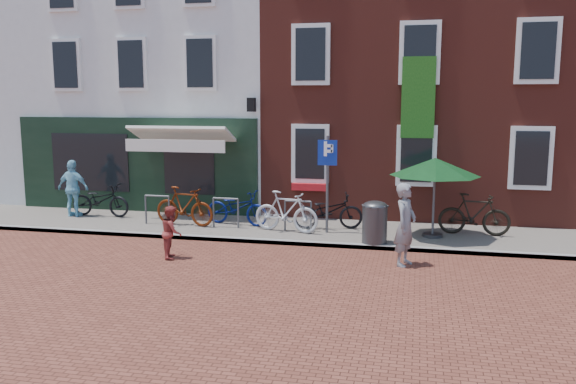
% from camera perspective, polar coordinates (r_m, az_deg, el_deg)
% --- Properties ---
extents(ground, '(80.00, 80.00, 0.00)m').
position_cam_1_polar(ground, '(14.75, -1.89, -5.05)').
color(ground, brown).
extents(sidewalk, '(24.00, 3.00, 0.10)m').
position_cam_1_polar(sidewalk, '(15.97, 2.93, -3.79)').
color(sidewalk, slate).
rests_on(sidewalk, ground).
extents(building_stucco, '(8.00, 8.00, 9.00)m').
position_cam_1_polar(building_stucco, '(22.57, -10.03, 11.19)').
color(building_stucco, silver).
rests_on(building_stucco, ground).
extents(building_brick_mid, '(6.00, 8.00, 10.00)m').
position_cam_1_polar(building_brick_mid, '(20.97, 8.38, 12.78)').
color(building_brick_mid, maroon).
rests_on(building_brick_mid, ground).
extents(building_brick_right, '(6.00, 8.00, 10.00)m').
position_cam_1_polar(building_brick_right, '(21.37, 25.00, 11.98)').
color(building_brick_right, maroon).
rests_on(building_brick_right, ground).
extents(filler_left, '(7.00, 8.00, 9.00)m').
position_cam_1_polar(filler_left, '(26.34, -25.53, 10.13)').
color(filler_left, silver).
rests_on(filler_left, ground).
extents(litter_bin, '(0.60, 0.60, 1.11)m').
position_cam_1_polar(litter_bin, '(14.49, 8.34, -2.67)').
color(litter_bin, '#3D3D3F').
rests_on(litter_bin, sidewalk).
extents(parking_sign, '(0.50, 0.07, 2.53)m').
position_cam_1_polar(parking_sign, '(15.33, 3.81, 2.28)').
color(parking_sign, '#4C4C4F').
rests_on(parking_sign, sidewalk).
extents(parasol, '(2.25, 2.25, 2.11)m').
position_cam_1_polar(parasol, '(15.25, 13.96, 2.67)').
color(parasol, '#4C4C4F').
rests_on(parasol, sidewalk).
extents(woman, '(0.63, 0.76, 1.79)m').
position_cam_1_polar(woman, '(12.99, 11.21, -3.09)').
color(woman, gray).
rests_on(woman, ground).
extents(boy, '(0.61, 0.69, 1.19)m').
position_cam_1_polar(boy, '(13.66, -11.11, -3.78)').
color(boy, '#9B3631').
rests_on(boy, ground).
extents(cafe_person, '(1.00, 0.45, 1.69)m').
position_cam_1_polar(cafe_person, '(18.68, -19.95, 0.33)').
color(cafe_person, '#81C8DF').
rests_on(cafe_person, sidewalk).
extents(bicycle_0, '(1.87, 0.71, 0.97)m').
position_cam_1_polar(bicycle_0, '(18.49, -17.58, -0.75)').
color(bicycle_0, black).
rests_on(bicycle_0, sidewalk).
extents(bicycle_1, '(1.85, 0.80, 1.08)m').
position_cam_1_polar(bicycle_1, '(16.60, -9.94, -1.34)').
color(bicycle_1, '#511B06').
rests_on(bicycle_1, sidewalk).
extents(bicycle_2, '(1.93, 0.96, 0.97)m').
position_cam_1_polar(bicycle_2, '(16.50, -4.91, -1.49)').
color(bicycle_2, '#06114E').
rests_on(bicycle_2, sidewalk).
extents(bicycle_3, '(1.86, 0.85, 1.08)m').
position_cam_1_polar(bicycle_3, '(15.56, -0.18, -1.90)').
color(bicycle_3, '#B5B6B8').
rests_on(bicycle_3, sidewalk).
extents(bicycle_4, '(1.95, 1.07, 0.97)m').
position_cam_1_polar(bicycle_4, '(15.96, 3.89, -1.84)').
color(bicycle_4, black).
rests_on(bicycle_4, sidewalk).
extents(bicycle_5, '(1.82, 0.61, 1.08)m').
position_cam_1_polar(bicycle_5, '(15.93, 17.47, -2.06)').
color(bicycle_5, black).
rests_on(bicycle_5, sidewalk).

